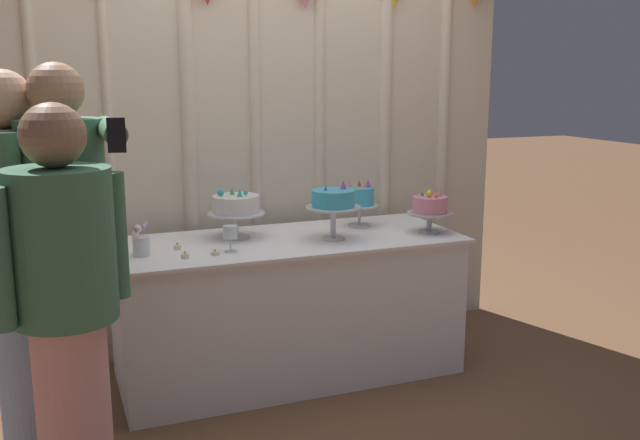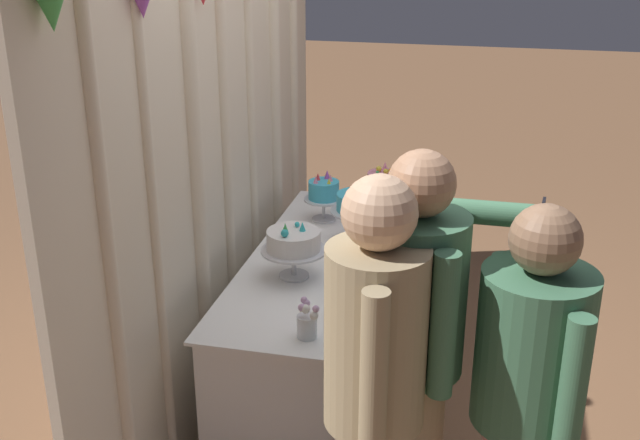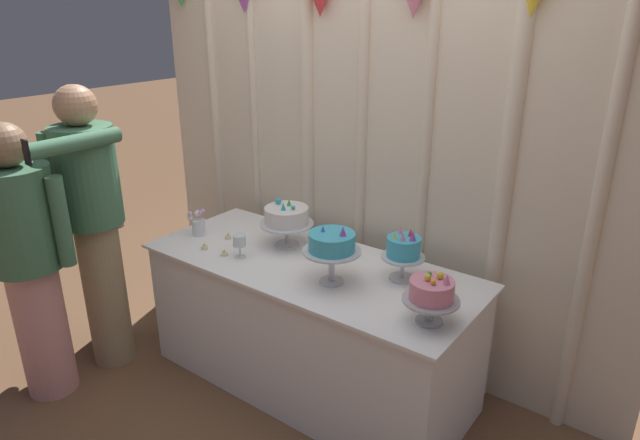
# 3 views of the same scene
# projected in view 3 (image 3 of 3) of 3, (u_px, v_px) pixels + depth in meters

# --- Properties ---
(ground_plane) EXTENTS (24.00, 24.00, 0.00)m
(ground_plane) POSITION_uv_depth(u_px,v_px,m) (300.00, 390.00, 3.24)
(ground_plane) COLOR brown
(draped_curtain) EXTENTS (3.25, 0.15, 2.49)m
(draped_curtain) POSITION_uv_depth(u_px,v_px,m) (368.00, 153.00, 3.24)
(draped_curtain) COLOR beige
(draped_curtain) RESTS_ON ground_plane
(cake_table) EXTENTS (1.89, 0.78, 0.78)m
(cake_table) POSITION_uv_depth(u_px,v_px,m) (310.00, 325.00, 3.17)
(cake_table) COLOR white
(cake_table) RESTS_ON ground_plane
(cake_display_leftmost) EXTENTS (0.31, 0.31, 0.28)m
(cake_display_leftmost) POSITION_uv_depth(u_px,v_px,m) (287.00, 217.00, 3.20)
(cake_display_leftmost) COLOR silver
(cake_display_leftmost) RESTS_ON cake_table
(cake_display_midleft) EXTENTS (0.29, 0.29, 0.32)m
(cake_display_midleft) POSITION_uv_depth(u_px,v_px,m) (332.00, 245.00, 2.75)
(cake_display_midleft) COLOR silver
(cake_display_midleft) RESTS_ON cake_table
(cake_display_midright) EXTENTS (0.22, 0.22, 0.28)m
(cake_display_midright) POSITION_uv_depth(u_px,v_px,m) (404.00, 249.00, 2.80)
(cake_display_midright) COLOR silver
(cake_display_midright) RESTS_ON cake_table
(cake_display_rightmost) EXTENTS (0.25, 0.25, 0.25)m
(cake_display_rightmost) POSITION_uv_depth(u_px,v_px,m) (432.00, 293.00, 2.42)
(cake_display_rightmost) COLOR #B2B2B7
(cake_display_rightmost) RESTS_ON cake_table
(wine_glass) EXTENTS (0.07, 0.07, 0.13)m
(wine_glass) POSITION_uv_depth(u_px,v_px,m) (239.00, 241.00, 3.07)
(wine_glass) COLOR silver
(wine_glass) RESTS_ON cake_table
(flower_vase) EXTENTS (0.09, 0.10, 0.17)m
(flower_vase) POSITION_uv_depth(u_px,v_px,m) (198.00, 224.00, 3.38)
(flower_vase) COLOR silver
(flower_vase) RESTS_ON cake_table
(tealight_far_left) EXTENTS (0.04, 0.04, 0.04)m
(tealight_far_left) POSITION_uv_depth(u_px,v_px,m) (228.00, 237.00, 3.35)
(tealight_far_left) COLOR beige
(tealight_far_left) RESTS_ON cake_table
(tealight_near_left) EXTENTS (0.04, 0.04, 0.04)m
(tealight_near_left) POSITION_uv_depth(u_px,v_px,m) (205.00, 247.00, 3.20)
(tealight_near_left) COLOR beige
(tealight_near_left) RESTS_ON cake_table
(tealight_near_right) EXTENTS (0.04, 0.04, 0.03)m
(tealight_near_right) POSITION_uv_depth(u_px,v_px,m) (224.00, 254.00, 3.13)
(tealight_near_right) COLOR beige
(tealight_near_right) RESTS_ON cake_table
(guest_man_pink_jacket) EXTENTS (0.49, 0.37, 1.67)m
(guest_man_pink_jacket) POSITION_uv_depth(u_px,v_px,m) (91.00, 210.00, 3.39)
(guest_man_pink_jacket) COLOR #93ADD6
(guest_man_pink_jacket) RESTS_ON ground_plane
(guest_girl_blue_dress) EXTENTS (0.46, 0.63, 1.70)m
(guest_girl_blue_dress) POSITION_uv_depth(u_px,v_px,m) (93.00, 220.00, 3.19)
(guest_girl_blue_dress) COLOR #9E8966
(guest_girl_blue_dress) RESTS_ON ground_plane
(guest_man_dark_suit) EXTENTS (0.51, 0.51, 1.56)m
(guest_man_dark_suit) POSITION_uv_depth(u_px,v_px,m) (28.00, 257.00, 2.96)
(guest_man_dark_suit) COLOR #D6938E
(guest_man_dark_suit) RESTS_ON ground_plane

